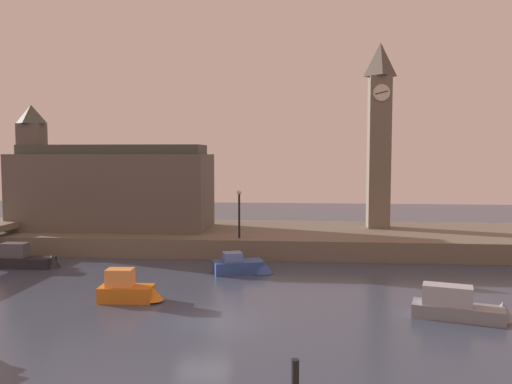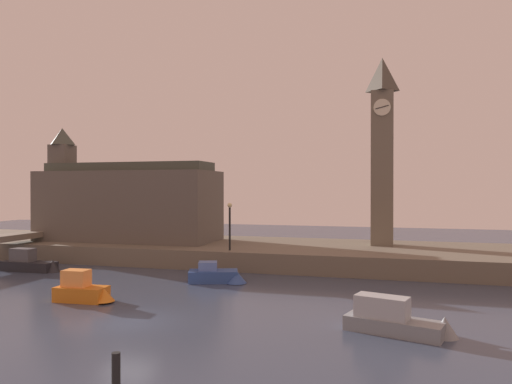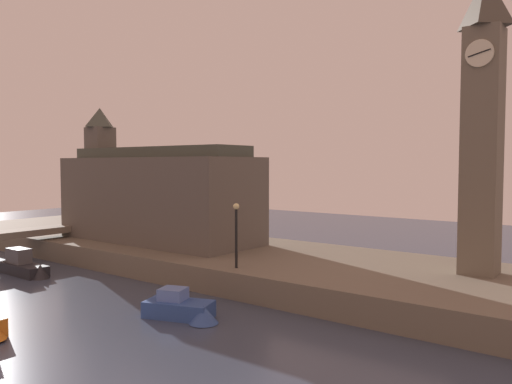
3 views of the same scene
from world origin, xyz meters
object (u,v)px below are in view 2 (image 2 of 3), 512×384
parliament_hall (125,202)px  boat_cruiser_grey (402,321)px  boat_tour_blue (218,275)px  boat_patrol_orange (85,290)px  mooring_post_right (116,382)px  streetlamp (230,221)px  boat_barge_dark (33,264)px  clock_tower (382,149)px

parliament_hall → boat_cruiser_grey: 30.66m
boat_tour_blue → boat_patrol_orange: 8.91m
parliament_hall → mooring_post_right: (16.35, -27.76, -4.22)m
boat_tour_blue → boat_patrol_orange: (-5.34, -7.13, 0.13)m
streetlamp → boat_barge_dark: bearing=-161.8°
streetlamp → boat_patrol_orange: 13.35m
streetlamp → mooring_post_right: 23.94m
clock_tower → mooring_post_right: (-6.86, -30.04, -8.88)m
mooring_post_right → boat_tour_blue: bearing=101.2°
boat_tour_blue → boat_patrol_orange: boat_patrol_orange is taller
streetlamp → boat_barge_dark: (-14.33, -4.71, -3.27)m
clock_tower → streetlamp: clock_tower is taller
boat_patrol_orange → boat_tour_blue: bearing=53.2°
clock_tower → mooring_post_right: bearing=-102.9°
parliament_hall → boat_tour_blue: (12.72, -9.48, -4.56)m
boat_tour_blue → boat_cruiser_grey: size_ratio=0.85×
streetlamp → boat_patrol_orange: (-4.44, -12.17, -3.21)m
streetlamp → clock_tower: bearing=30.6°
boat_tour_blue → boat_barge_dark: (-15.23, 0.33, 0.06)m
mooring_post_right → boat_tour_blue: size_ratio=0.38×
streetlamp → boat_barge_dark: 15.43m
boat_cruiser_grey → clock_tower: bearing=93.3°
boat_barge_dark → mooring_post_right: bearing=-44.6°
mooring_post_right → boat_patrol_orange: (-8.96, 11.14, -0.21)m
clock_tower → boat_patrol_orange: (-15.82, -18.89, -9.09)m
parliament_hall → streetlamp: size_ratio=4.47×
clock_tower → boat_cruiser_grey: bearing=-86.7°
boat_cruiser_grey → streetlamp: bearing=132.6°
clock_tower → parliament_hall: bearing=-174.4°
streetlamp → boat_barge_dark: size_ratio=0.74×
boat_tour_blue → clock_tower: bearing=48.3°
mooring_post_right → boat_patrol_orange: size_ratio=0.47×
clock_tower → boat_cruiser_grey: clock_tower is taller
parliament_hall → boat_barge_dark: parliament_hall is taller
streetlamp → boat_barge_dark: streetlamp is taller
boat_barge_dark → boat_cruiser_grey: (26.87, -8.92, 0.01)m
boat_patrol_orange → streetlamp: bearing=70.0°
boat_tour_blue → boat_barge_dark: bearing=178.8°
boat_cruiser_grey → boat_patrol_orange: 17.04m
parliament_hall → boat_patrol_orange: (7.39, -16.61, -4.43)m
parliament_hall → boat_tour_blue: size_ratio=3.84×
boat_cruiser_grey → boat_patrol_orange: bearing=175.1°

